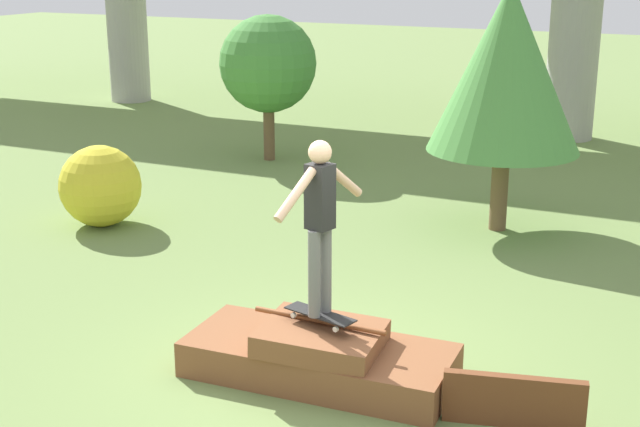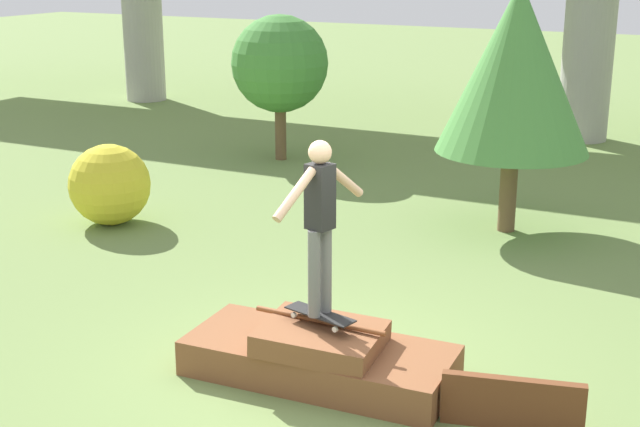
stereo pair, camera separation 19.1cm
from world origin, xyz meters
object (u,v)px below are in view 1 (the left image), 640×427
Objects in this scene: skater at (320,215)px; tree_behind_right at (268,64)px; skateboard at (320,315)px; bush_yellow_flowering at (100,186)px; tree_mid_back at (507,68)px.

skater is 0.59× the size of tree_behind_right.
tree_behind_right is (-5.10, 8.29, 0.20)m from skater.
skater is at bearing 0.00° from skateboard.
skater is at bearing -31.53° from bush_yellow_flowering.
skateboard is 1.01m from skater.
tree_mid_back is at bearing -25.87° from tree_behind_right.
tree_mid_back reaches higher than tree_behind_right.
tree_mid_back is 2.95× the size of bush_yellow_flowering.
tree_mid_back is (5.39, -2.61, 0.53)m from tree_behind_right.
skater reaches higher than skateboard.
bush_yellow_flowering is at bearing -92.02° from tree_behind_right.
tree_behind_right is (-5.10, 8.29, 1.21)m from skateboard.
tree_behind_right reaches higher than skateboard.
tree_behind_right is at bearing 87.98° from bush_yellow_flowering.
tree_mid_back is at bearing 23.71° from bush_yellow_flowering.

